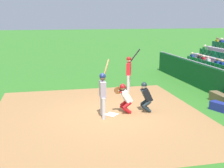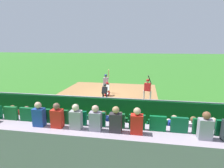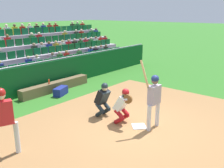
{
  "view_description": "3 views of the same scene",
  "coord_description": "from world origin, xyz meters",
  "px_view_note": "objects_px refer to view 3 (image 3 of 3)",
  "views": [
    {
      "loc": [
        -10.99,
        2.49,
        3.87
      ],
      "look_at": [
        0.38,
        -0.11,
        1.18
      ],
      "focal_mm": 47.04,
      "sensor_mm": 36.0,
      "label": 1
    },
    {
      "loc": [
        3.16,
        -15.8,
        4.45
      ],
      "look_at": [
        0.5,
        -0.2,
        0.99
      ],
      "focal_mm": 28.95,
      "sensor_mm": 36.0,
      "label": 2
    },
    {
      "loc": [
        6.34,
        4.04,
        3.62
      ],
      "look_at": [
        0.04,
        -1.11,
        1.26
      ],
      "focal_mm": 40.08,
      "sensor_mm": 36.0,
      "label": 3
    }
  ],
  "objects_px": {
    "equipment_duffel_bag": "(61,91)",
    "batter_at_plate": "(154,96)",
    "dugout_bench": "(56,86)",
    "catcher_crouching": "(123,104)",
    "home_plate_marker": "(139,126)",
    "water_bottle_on_bench": "(49,82)",
    "on_deck_batter": "(2,114)",
    "home_plate_umpire": "(103,98)"
  },
  "relations": [
    {
      "from": "on_deck_batter",
      "to": "home_plate_umpire",
      "type": "bearing_deg",
      "value": 175.48
    },
    {
      "from": "home_plate_marker",
      "to": "catcher_crouching",
      "type": "height_order",
      "value": "catcher_crouching"
    },
    {
      "from": "catcher_crouching",
      "to": "batter_at_plate",
      "type": "bearing_deg",
      "value": 107.87
    },
    {
      "from": "water_bottle_on_bench",
      "to": "on_deck_batter",
      "type": "distance_m",
      "value": 5.25
    },
    {
      "from": "batter_at_plate",
      "to": "equipment_duffel_bag",
      "type": "bearing_deg",
      "value": -93.53
    },
    {
      "from": "catcher_crouching",
      "to": "home_plate_umpire",
      "type": "height_order",
      "value": "home_plate_umpire"
    },
    {
      "from": "water_bottle_on_bench",
      "to": "on_deck_batter",
      "type": "bearing_deg",
      "value": 40.85
    },
    {
      "from": "water_bottle_on_bench",
      "to": "home_plate_marker",
      "type": "bearing_deg",
      "value": 86.12
    },
    {
      "from": "catcher_crouching",
      "to": "water_bottle_on_bench",
      "type": "relative_size",
      "value": 5.86
    },
    {
      "from": "water_bottle_on_bench",
      "to": "batter_at_plate",
      "type": "bearing_deg",
      "value": 88.3
    },
    {
      "from": "home_plate_umpire",
      "to": "dugout_bench",
      "type": "xyz_separation_m",
      "value": [
        -0.86,
        -3.73,
        -0.48
      ]
    },
    {
      "from": "batter_at_plate",
      "to": "home_plate_marker",
      "type": "bearing_deg",
      "value": -64.68
    },
    {
      "from": "home_plate_marker",
      "to": "dugout_bench",
      "type": "distance_m",
      "value": 5.26
    },
    {
      "from": "home_plate_umpire",
      "to": "dugout_bench",
      "type": "distance_m",
      "value": 3.86
    },
    {
      "from": "catcher_crouching",
      "to": "dugout_bench",
      "type": "height_order",
      "value": "catcher_crouching"
    },
    {
      "from": "home_plate_umpire",
      "to": "on_deck_batter",
      "type": "height_order",
      "value": "on_deck_batter"
    },
    {
      "from": "home_plate_umpire",
      "to": "equipment_duffel_bag",
      "type": "height_order",
      "value": "home_plate_umpire"
    },
    {
      "from": "equipment_duffel_bag",
      "to": "catcher_crouching",
      "type": "bearing_deg",
      "value": 60.11
    },
    {
      "from": "water_bottle_on_bench",
      "to": "on_deck_batter",
      "type": "height_order",
      "value": "on_deck_batter"
    },
    {
      "from": "batter_at_plate",
      "to": "on_deck_batter",
      "type": "height_order",
      "value": "batter_at_plate"
    },
    {
      "from": "dugout_bench",
      "to": "home_plate_marker",
      "type": "bearing_deg",
      "value": 81.63
    },
    {
      "from": "home_plate_marker",
      "to": "dugout_bench",
      "type": "bearing_deg",
      "value": -98.37
    },
    {
      "from": "catcher_crouching",
      "to": "water_bottle_on_bench",
      "type": "xyz_separation_m",
      "value": [
        -0.47,
        -4.59,
        -0.15
      ]
    },
    {
      "from": "home_plate_marker",
      "to": "equipment_duffel_bag",
      "type": "relative_size",
      "value": 0.59
    },
    {
      "from": "catcher_crouching",
      "to": "water_bottle_on_bench",
      "type": "bearing_deg",
      "value": -95.91
    },
    {
      "from": "equipment_duffel_bag",
      "to": "batter_at_plate",
      "type": "bearing_deg",
      "value": 65.39
    },
    {
      "from": "home_plate_marker",
      "to": "home_plate_umpire",
      "type": "distance_m",
      "value": 1.62
    },
    {
      "from": "home_plate_marker",
      "to": "home_plate_umpire",
      "type": "height_order",
      "value": "home_plate_umpire"
    },
    {
      "from": "home_plate_umpire",
      "to": "water_bottle_on_bench",
      "type": "height_order",
      "value": "home_plate_umpire"
    },
    {
      "from": "batter_at_plate",
      "to": "on_deck_batter",
      "type": "relative_size",
      "value": 1.01
    },
    {
      "from": "water_bottle_on_bench",
      "to": "equipment_duffel_bag",
      "type": "xyz_separation_m",
      "value": [
        -0.14,
        0.63,
        -0.37
      ]
    },
    {
      "from": "dugout_bench",
      "to": "catcher_crouching",
      "type": "bearing_deg",
      "value": 79.12
    },
    {
      "from": "home_plate_umpire",
      "to": "home_plate_marker",
      "type": "bearing_deg",
      "value": 93.66
    },
    {
      "from": "dugout_bench",
      "to": "equipment_duffel_bag",
      "type": "height_order",
      "value": "dugout_bench"
    },
    {
      "from": "batter_at_plate",
      "to": "water_bottle_on_bench",
      "type": "relative_size",
      "value": 10.51
    },
    {
      "from": "home_plate_marker",
      "to": "dugout_bench",
      "type": "height_order",
      "value": "dugout_bench"
    },
    {
      "from": "catcher_crouching",
      "to": "water_bottle_on_bench",
      "type": "height_order",
      "value": "catcher_crouching"
    },
    {
      "from": "home_plate_umpire",
      "to": "dugout_bench",
      "type": "bearing_deg",
      "value": -102.96
    },
    {
      "from": "on_deck_batter",
      "to": "home_plate_marker",
      "type": "bearing_deg",
      "value": 154.08
    },
    {
      "from": "batter_at_plate",
      "to": "on_deck_batter",
      "type": "bearing_deg",
      "value": -29.5
    },
    {
      "from": "batter_at_plate",
      "to": "home_plate_umpire",
      "type": "bearing_deg",
      "value": -81.47
    },
    {
      "from": "dugout_bench",
      "to": "equipment_duffel_bag",
      "type": "bearing_deg",
      "value": 67.62
    }
  ]
}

